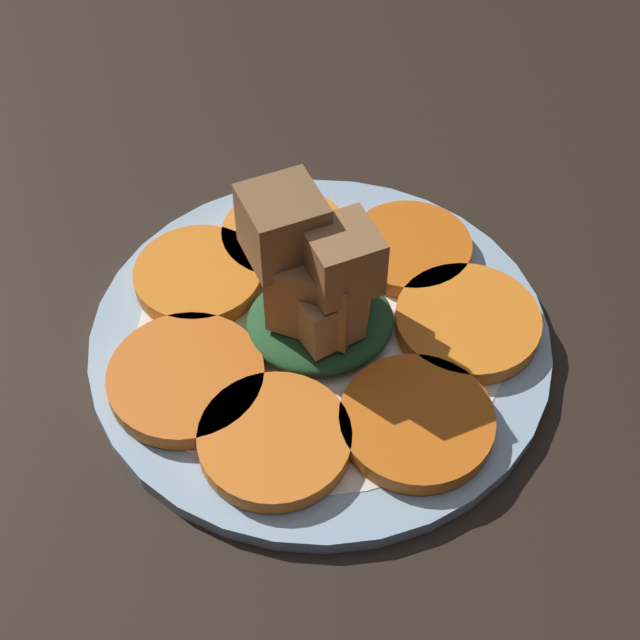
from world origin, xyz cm
name	(u,v)px	position (x,y,z in cm)	size (l,w,h in cm)	color
table_slab	(320,353)	(0.00, 0.00, 1.00)	(120.00, 120.00, 2.00)	black
plate	(320,337)	(0.00, 0.00, 2.52)	(26.83, 26.83, 1.05)	#99B7D1
carrot_slice_0	(410,248)	(-6.85, -4.85, 3.63)	(7.65, 7.65, 1.06)	orange
carrot_slice_1	(285,236)	(0.52, -7.62, 3.63)	(8.01, 8.01, 1.06)	orange
carrot_slice_2	(199,276)	(6.32, -5.45, 3.63)	(7.81, 7.81, 1.06)	orange
carrot_slice_3	(186,378)	(8.03, 2.06, 3.63)	(8.68, 8.68, 1.06)	orange
carrot_slice_4	(275,440)	(4.02, 7.05, 3.63)	(8.09, 8.09, 1.06)	orange
carrot_slice_5	(416,421)	(-3.52, 7.61, 3.63)	(8.29, 8.29, 1.06)	orange
carrot_slice_6	(467,322)	(-8.40, 1.64, 3.63)	(8.44, 8.44, 1.06)	orange
center_pile	(320,287)	(0.02, 0.08, 7.01)	(8.55, 7.70, 9.68)	#235128
fork	(322,262)	(-1.32, -5.20, 3.30)	(19.04, 3.73, 0.40)	#B2B2B7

